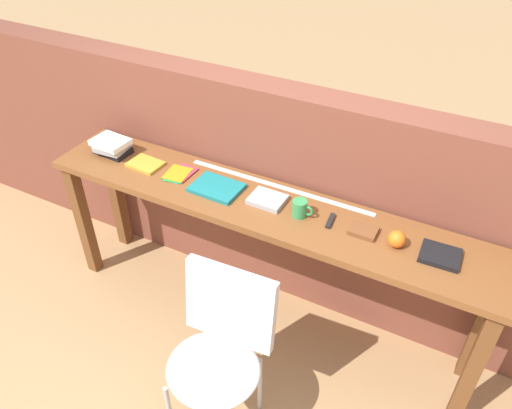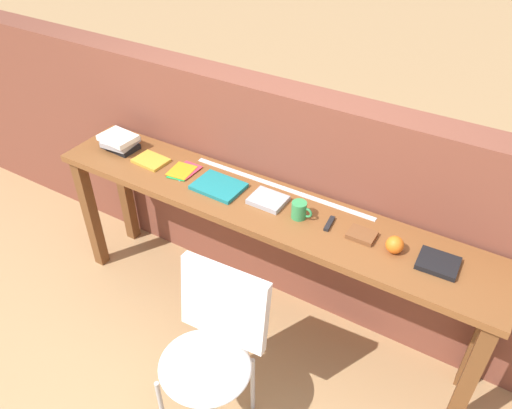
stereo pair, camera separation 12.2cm
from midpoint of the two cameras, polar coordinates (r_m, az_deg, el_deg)
ground_plane at (r=3.03m, az=-1.34°, el=-16.17°), size 40.00×40.00×0.00m
brick_wall_back at (r=2.94m, az=5.12°, el=0.65°), size 6.00×0.20×1.37m
sideboard at (r=2.67m, az=1.86°, el=-2.18°), size 2.50×0.44×0.88m
chair_white_moulded at (r=2.40m, az=-3.55°, el=-15.78°), size 0.47×0.48×0.89m
book_stack_leftmost at (r=3.09m, az=-14.24°, el=6.95°), size 0.22×0.19×0.10m
magazine_cycling at (r=2.95m, az=-10.76°, el=4.93°), size 0.20×0.15×0.02m
pamphlet_pile_colourful at (r=2.83m, az=-7.12°, el=3.80°), size 0.15×0.19×0.01m
book_open_centre at (r=2.68m, az=-3.00°, el=2.07°), size 0.27×0.20×0.02m
book_grey_hardcover at (r=2.58m, az=2.73°, el=0.51°), size 0.18×0.15×0.03m
mug at (r=2.47m, az=6.40°, el=-0.67°), size 0.11×0.08×0.09m
multitool_folded at (r=2.47m, az=9.79°, el=-2.19°), size 0.04×0.11×0.02m
leather_journal_brown at (r=2.43m, az=13.40°, el=-3.44°), size 0.13×0.10×0.02m
sports_ball_small at (r=2.37m, az=17.00°, el=-4.45°), size 0.08×0.08×0.08m
book_repair_rightmost at (r=2.39m, az=21.49°, el=-6.29°), size 0.18×0.16×0.02m
ruler_metal_back_edge at (r=2.69m, az=4.12°, el=1.96°), size 1.08×0.03×0.00m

